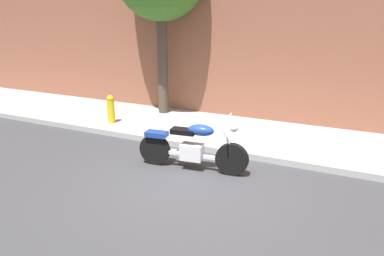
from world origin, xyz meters
The scene contains 4 objects.
ground_plane centered at (0.00, 0.00, 0.00)m, with size 60.00×60.00×0.00m, color #38383D.
sidewalk centered at (0.00, 2.74, 0.07)m, with size 24.71×2.64×0.14m, color #A5A5A5.
motorcycle centered at (-0.24, 0.49, 0.46)m, with size 2.25×0.70×1.14m.
fire_hydrant centered at (-3.36, 2.03, 0.46)m, with size 0.20×0.20×0.91m.
Camera 1 is at (2.49, -5.39, 2.96)m, focal length 33.08 mm.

